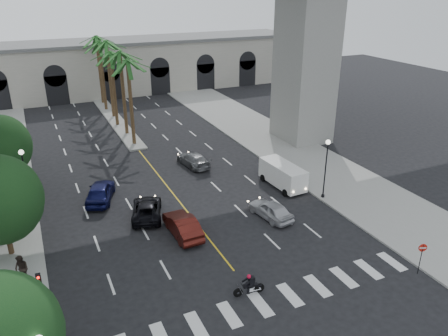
% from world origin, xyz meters
% --- Properties ---
extents(ground, '(140.00, 140.00, 0.00)m').
position_xyz_m(ground, '(0.00, 0.00, 0.00)').
color(ground, black).
rests_on(ground, ground).
extents(sidewalk_right, '(8.00, 100.00, 0.15)m').
position_xyz_m(sidewalk_right, '(15.00, 15.00, 0.07)').
color(sidewalk_right, gray).
rests_on(sidewalk_right, ground).
extents(median, '(2.00, 24.00, 0.20)m').
position_xyz_m(median, '(0.00, 38.00, 0.10)').
color(median, gray).
rests_on(median, ground).
extents(pier_building, '(71.00, 10.50, 8.50)m').
position_xyz_m(pier_building, '(0.00, 55.00, 4.27)').
color(pier_building, '#AFAE9D').
rests_on(pier_building, ground).
extents(palm_a, '(3.20, 3.20, 10.30)m').
position_xyz_m(palm_a, '(0.00, 28.00, 9.10)').
color(palm_a, '#47331E').
rests_on(palm_a, ground).
extents(palm_b, '(3.20, 3.20, 10.60)m').
position_xyz_m(palm_b, '(0.10, 32.00, 9.37)').
color(palm_b, '#47331E').
rests_on(palm_b, ground).
extents(palm_c, '(3.20, 3.20, 10.10)m').
position_xyz_m(palm_c, '(-0.20, 36.00, 8.91)').
color(palm_c, '#47331E').
rests_on(palm_c, ground).
extents(palm_d, '(3.20, 3.20, 10.90)m').
position_xyz_m(palm_d, '(0.15, 40.00, 9.65)').
color(palm_d, '#47331E').
rests_on(palm_d, ground).
extents(palm_e, '(3.20, 3.20, 10.40)m').
position_xyz_m(palm_e, '(-0.10, 44.00, 9.19)').
color(palm_e, '#47331E').
rests_on(palm_e, ground).
extents(palm_f, '(3.20, 3.20, 10.70)m').
position_xyz_m(palm_f, '(0.20, 48.00, 9.46)').
color(palm_f, '#47331E').
rests_on(palm_f, ground).
extents(street_tree_mid, '(5.44, 5.44, 7.21)m').
position_xyz_m(street_tree_mid, '(-13.00, 10.00, 4.21)').
color(street_tree_mid, '#382616').
rests_on(street_tree_mid, ground).
extents(street_tree_far, '(5.04, 5.04, 6.68)m').
position_xyz_m(street_tree_far, '(-13.00, 22.00, 3.90)').
color(street_tree_far, '#382616').
rests_on(street_tree_far, ground).
extents(lamp_post_left_far, '(0.40, 0.40, 5.35)m').
position_xyz_m(lamp_post_left_far, '(-11.40, 16.00, 3.22)').
color(lamp_post_left_far, black).
rests_on(lamp_post_left_far, ground).
extents(lamp_post_right, '(0.40, 0.40, 5.35)m').
position_xyz_m(lamp_post_right, '(11.40, 8.00, 3.22)').
color(lamp_post_right, black).
rests_on(lamp_post_right, ground).
extents(traffic_signal_far, '(0.25, 0.18, 3.65)m').
position_xyz_m(traffic_signal_far, '(-11.30, 1.50, 2.51)').
color(traffic_signal_far, black).
rests_on(traffic_signal_far, ground).
extents(motorcycle_rider, '(1.96, 0.53, 1.41)m').
position_xyz_m(motorcycle_rider, '(-0.14, -0.41, 0.64)').
color(motorcycle_rider, black).
rests_on(motorcycle_rider, ground).
extents(car_a, '(2.29, 4.37, 1.42)m').
position_xyz_m(car_a, '(5.66, 7.04, 0.71)').
color(car_a, silver).
rests_on(car_a, ground).
extents(car_b, '(1.75, 4.72, 1.54)m').
position_xyz_m(car_b, '(-1.50, 7.58, 0.77)').
color(car_b, '#4B140F').
rests_on(car_b, ground).
extents(car_c, '(3.53, 5.23, 1.33)m').
position_xyz_m(car_c, '(-3.14, 11.30, 0.67)').
color(car_c, black).
rests_on(car_c, ground).
extents(car_d, '(2.50, 4.85, 1.35)m').
position_xyz_m(car_d, '(3.93, 19.45, 0.67)').
color(car_d, slate).
rests_on(car_d, ground).
extents(car_e, '(3.49, 5.22, 1.65)m').
position_xyz_m(car_e, '(-5.98, 15.63, 0.83)').
color(car_e, '#0E1041').
rests_on(car_e, ground).
extents(cargo_van, '(2.28, 5.16, 2.16)m').
position_xyz_m(cargo_van, '(9.50, 11.49, 1.20)').
color(cargo_van, white).
rests_on(cargo_van, ground).
extents(pedestrian_b, '(1.15, 1.12, 1.86)m').
position_xyz_m(pedestrian_b, '(-12.32, 6.24, 1.08)').
color(pedestrian_b, black).
rests_on(pedestrian_b, sidewalk_left).
extents(do_not_enter_sign, '(0.52, 0.24, 2.24)m').
position_xyz_m(do_not_enter_sign, '(10.50, -3.19, 1.63)').
color(do_not_enter_sign, black).
rests_on(do_not_enter_sign, ground).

